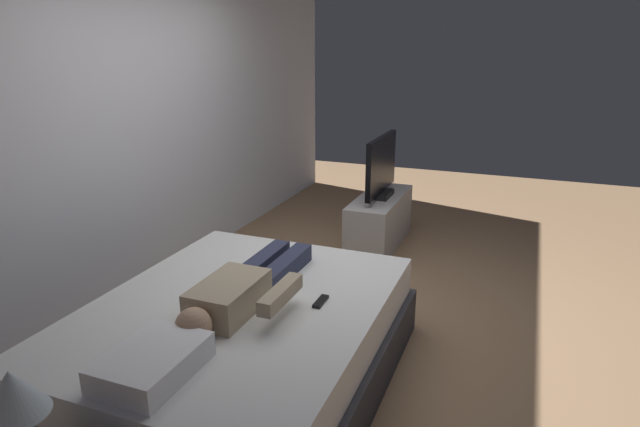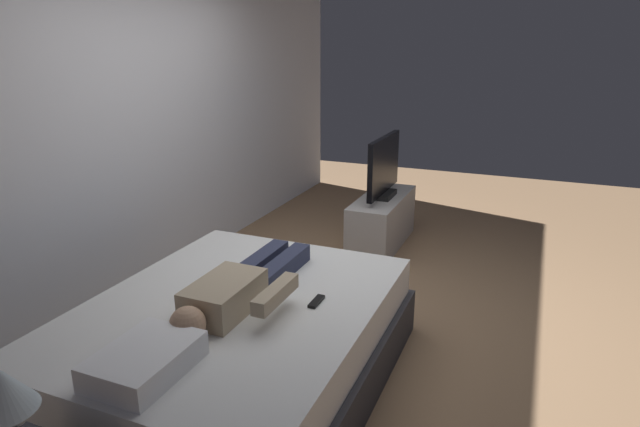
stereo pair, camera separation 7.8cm
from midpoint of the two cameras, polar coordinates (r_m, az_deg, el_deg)
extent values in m
plane|color=#8C6B4C|center=(4.04, 2.55, -10.88)|extent=(10.00, 10.00, 0.00)
cube|color=silver|center=(4.79, -16.40, 10.62)|extent=(6.40, 0.10, 2.80)
cube|color=#333338|center=(3.28, -9.23, -15.48)|extent=(2.09, 1.62, 0.30)
cube|color=white|center=(3.14, -9.48, -11.36)|extent=(2.01, 1.54, 0.24)
cube|color=white|center=(2.55, -18.26, -14.82)|extent=(0.48, 0.34, 0.12)
cube|color=tan|center=(2.96, -10.40, -8.72)|extent=(0.48, 0.28, 0.18)
sphere|color=tan|center=(2.72, -14.10, -11.49)|extent=(0.18, 0.18, 0.18)
cube|color=#2D334C|center=(3.37, -4.38, -5.76)|extent=(0.60, 0.11, 0.11)
cube|color=#2D334C|center=(3.44, -6.80, -5.35)|extent=(0.60, 0.11, 0.11)
cube|color=tan|center=(2.87, -4.99, -8.53)|extent=(0.40, 0.08, 0.08)
cube|color=black|center=(3.05, -0.67, -9.33)|extent=(0.15, 0.04, 0.02)
cube|color=#B7B2AD|center=(5.33, 5.90, -0.77)|extent=(1.10, 0.40, 0.50)
cube|color=black|center=(5.25, 6.00, 2.07)|extent=(0.32, 0.20, 0.05)
cube|color=black|center=(5.18, 6.10, 5.22)|extent=(0.88, 0.05, 0.54)
cone|color=silver|center=(2.09, -30.88, -16.01)|extent=(0.22, 0.22, 0.16)
camera|label=1|loc=(0.04, -90.55, -0.17)|focal=30.13mm
camera|label=2|loc=(0.04, 89.45, 0.17)|focal=30.13mm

